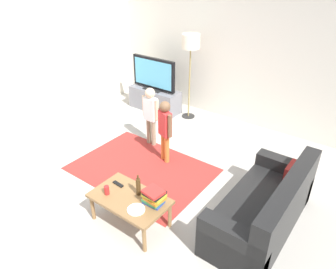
# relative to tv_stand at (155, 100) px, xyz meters

# --- Properties ---
(ground) EXTENTS (7.80, 7.80, 0.00)m
(ground) POSITION_rel_tv_stand_xyz_m (1.65, -2.30, -0.24)
(ground) COLOR #B2ADA3
(wall_back) EXTENTS (6.00, 0.12, 2.70)m
(wall_back) POSITION_rel_tv_stand_xyz_m (1.65, 0.70, 1.11)
(wall_back) COLOR silver
(wall_back) RESTS_ON ground
(wall_left) EXTENTS (0.12, 6.00, 2.70)m
(wall_left) POSITION_rel_tv_stand_xyz_m (-1.35, -2.30, 1.11)
(wall_left) COLOR silver
(wall_left) RESTS_ON ground
(area_rug) EXTENTS (2.20, 1.60, 0.01)m
(area_rug) POSITION_rel_tv_stand_xyz_m (1.32, -1.98, -0.24)
(area_rug) COLOR #9E2D28
(area_rug) RESTS_ON ground
(tv_stand) EXTENTS (1.20, 0.44, 0.50)m
(tv_stand) POSITION_rel_tv_stand_xyz_m (0.00, 0.00, 0.00)
(tv_stand) COLOR slate
(tv_stand) RESTS_ON ground
(tv) EXTENTS (1.10, 0.28, 0.71)m
(tv) POSITION_rel_tv_stand_xyz_m (0.00, -0.02, 0.60)
(tv) COLOR black
(tv) RESTS_ON tv_stand
(couch) EXTENTS (0.80, 1.80, 0.86)m
(couch) POSITION_rel_tv_stand_xyz_m (3.44, -2.01, 0.05)
(couch) COLOR black
(couch) RESTS_ON ground
(floor_lamp) EXTENTS (0.36, 0.36, 1.78)m
(floor_lamp) POSITION_rel_tv_stand_xyz_m (0.82, 0.15, 1.30)
(floor_lamp) COLOR #262626
(floor_lamp) RESTS_ON ground
(child_near_tv) EXTENTS (0.37, 0.18, 1.11)m
(child_near_tv) POSITION_rel_tv_stand_xyz_m (0.92, -1.24, 0.42)
(child_near_tv) COLOR gray
(child_near_tv) RESTS_ON ground
(child_center) EXTENTS (0.35, 0.21, 1.10)m
(child_center) POSITION_rel_tv_stand_xyz_m (1.46, -1.52, 0.42)
(child_center) COLOR orange
(child_center) RESTS_ON ground
(coffee_table) EXTENTS (1.00, 0.60, 0.42)m
(coffee_table) POSITION_rel_tv_stand_xyz_m (2.00, -2.97, 0.13)
(coffee_table) COLOR olive
(coffee_table) RESTS_ON ground
(book_stack) EXTENTS (0.27, 0.25, 0.21)m
(book_stack) POSITION_rel_tv_stand_xyz_m (2.32, -2.86, 0.29)
(book_stack) COLOR #334CA5
(book_stack) RESTS_ON coffee_table
(bottle) EXTENTS (0.06, 0.06, 0.30)m
(bottle) POSITION_rel_tv_stand_xyz_m (2.05, -2.85, 0.30)
(bottle) COLOR #4C3319
(bottle) RESTS_ON coffee_table
(tv_remote) EXTENTS (0.17, 0.06, 0.02)m
(tv_remote) POSITION_rel_tv_stand_xyz_m (1.70, -2.87, 0.19)
(tv_remote) COLOR black
(tv_remote) RESTS_ON coffee_table
(soda_can) EXTENTS (0.07, 0.07, 0.12)m
(soda_can) POSITION_rel_tv_stand_xyz_m (1.72, -3.09, 0.24)
(soda_can) COLOR red
(soda_can) RESTS_ON coffee_table
(plate) EXTENTS (0.22, 0.22, 0.02)m
(plate) POSITION_rel_tv_stand_xyz_m (2.22, -3.09, 0.18)
(plate) COLOR white
(plate) RESTS_ON coffee_table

